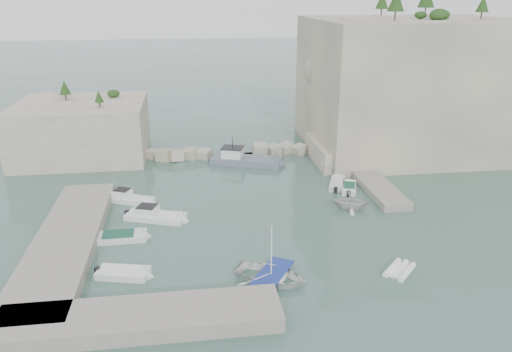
{
  "coord_description": "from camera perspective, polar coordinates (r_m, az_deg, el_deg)",
  "views": [
    {
      "loc": [
        -6.41,
        -39.97,
        20.13
      ],
      "look_at": [
        0.0,
        6.0,
        3.0
      ],
      "focal_mm": 35.0,
      "sensor_mm": 36.0,
      "label": 1
    }
  ],
  "objects": [
    {
      "name": "ground",
      "position": [
        45.21,
        1.06,
        -6.19
      ],
      "size": [
        400.0,
        400.0,
        0.0
      ],
      "primitive_type": "plane",
      "color": "#45685D",
      "rests_on": "ground"
    },
    {
      "name": "cliff_east",
      "position": [
        70.46,
        17.12,
        9.88
      ],
      "size": [
        26.0,
        22.0,
        17.0
      ],
      "primitive_type": "cube",
      "color": "beige",
      "rests_on": "ground"
    },
    {
      "name": "cliff_terrace",
      "position": [
        63.98,
        10.11,
        2.77
      ],
      "size": [
        8.0,
        10.0,
        2.5
      ],
      "primitive_type": "cube",
      "color": "beige",
      "rests_on": "ground"
    },
    {
      "name": "outcrop_west",
      "position": [
        68.42,
        -19.22,
        5.06
      ],
      "size": [
        16.0,
        14.0,
        7.0
      ],
      "primitive_type": "cube",
      "color": "beige",
      "rests_on": "ground"
    },
    {
      "name": "quay_west",
      "position": [
        44.88,
        -20.88,
        -7.06
      ],
      "size": [
        5.0,
        24.0,
        1.1
      ],
      "primitive_type": "cube",
      "color": "#9E9689",
      "rests_on": "ground"
    },
    {
      "name": "quay_south",
      "position": [
        33.92,
        -13.0,
        -15.6
      ],
      "size": [
        18.0,
        4.0,
        1.1
      ],
      "primitive_type": "cube",
      "color": "#9E9689",
      "rests_on": "ground"
    },
    {
      "name": "ledge_east",
      "position": [
        57.29,
        12.93,
        -0.42
      ],
      "size": [
        3.0,
        16.0,
        0.8
      ],
      "primitive_type": "cube",
      "color": "#9E9689",
      "rests_on": "ground"
    },
    {
      "name": "breakwater",
      "position": [
        65.17,
        -2.82,
        2.89
      ],
      "size": [
        28.0,
        3.0,
        1.4
      ],
      "primitive_type": "cube",
      "color": "beige",
      "rests_on": "ground"
    },
    {
      "name": "motorboat_e",
      "position": [
        39.65,
        -14.89,
        -11.01
      ],
      "size": [
        4.57,
        2.73,
        0.7
      ],
      "primitive_type": null,
      "rotation": [
        0.0,
        0.0,
        -0.24
      ],
      "color": "white",
      "rests_on": "ground"
    },
    {
      "name": "motorboat_b",
      "position": [
        48.14,
        -11.34,
        -4.88
      ],
      "size": [
        6.53,
        4.04,
        1.4
      ],
      "primitive_type": null,
      "rotation": [
        0.0,
        0.0,
        -0.35
      ],
      "color": "white",
      "rests_on": "ground"
    },
    {
      "name": "motorboat_c",
      "position": [
        45.09,
        -15.41,
        -7.05
      ],
      "size": [
        5.28,
        2.03,
        0.7
      ],
      "primitive_type": null,
      "rotation": [
        0.0,
        0.0,
        0.02
      ],
      "color": "silver",
      "rests_on": "ground"
    },
    {
      "name": "motorboat_a",
      "position": [
        52.63,
        -14.26,
        -2.89
      ],
      "size": [
        5.82,
        3.91,
        1.4
      ],
      "primitive_type": null,
      "rotation": [
        0.0,
        0.0,
        -0.44
      ],
      "color": "white",
      "rests_on": "ground"
    },
    {
      "name": "rowboat",
      "position": [
        37.9,
        1.73,
        -11.84
      ],
      "size": [
        6.75,
        6.26,
        1.14
      ],
      "primitive_type": "imported",
      "rotation": [
        0.0,
        0.0,
        1.01
      ],
      "color": "white",
      "rests_on": "ground"
    },
    {
      "name": "inflatable_dinghy",
      "position": [
        40.4,
        16.06,
        -10.51
      ],
      "size": [
        3.15,
        3.2,
        0.44
      ],
      "primitive_type": null,
      "rotation": [
        0.0,
        0.0,
        0.81
      ],
      "color": "white",
      "rests_on": "ground"
    },
    {
      "name": "tender_east_a",
      "position": [
        50.27,
        10.68,
        -3.72
      ],
      "size": [
        4.47,
        4.14,
        1.93
      ],
      "primitive_type": "imported",
      "rotation": [
        0.0,
        0.0,
        1.26
      ],
      "color": "silver",
      "rests_on": "ground"
    },
    {
      "name": "tender_east_b",
      "position": [
        54.96,
        10.59,
        -1.59
      ],
      "size": [
        2.65,
        4.27,
        0.7
      ],
      "primitive_type": null,
      "rotation": [
        0.0,
        0.0,
        1.23
      ],
      "color": "white",
      "rests_on": "ground"
    },
    {
      "name": "tender_east_c",
      "position": [
        55.96,
        9.24,
        -1.1
      ],
      "size": [
        3.01,
        4.82,
        0.7
      ],
      "primitive_type": null,
      "rotation": [
        0.0,
        0.0,
        1.21
      ],
      "color": "silver",
      "rests_on": "ground"
    },
    {
      "name": "tender_east_d",
      "position": [
        60.13,
        9.63,
        0.4
      ],
      "size": [
        5.37,
        2.61,
        1.99
      ],
      "primitive_type": "imported",
      "rotation": [
        0.0,
        0.0,
        1.7
      ],
      "color": "white",
      "rests_on": "ground"
    },
    {
      "name": "work_boat",
      "position": [
        62.25,
        -1.12,
        1.39
      ],
      "size": [
        9.93,
        5.7,
        2.2
      ],
      "primitive_type": null,
      "rotation": [
        0.0,
        0.0,
        -0.32
      ],
      "color": "slate",
      "rests_on": "ground"
    },
    {
      "name": "rowboat_mast",
      "position": [
        36.55,
        1.78,
        -8.29
      ],
      "size": [
        0.1,
        0.1,
        4.2
      ],
      "primitive_type": "cylinder",
      "color": "white",
      "rests_on": "rowboat"
    },
    {
      "name": "vegetation",
      "position": [
        68.82,
        13.35,
        17.91
      ],
      "size": [
        53.48,
        13.88,
        13.4
      ],
      "color": "#1E4219",
      "rests_on": "ground"
    }
  ]
}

